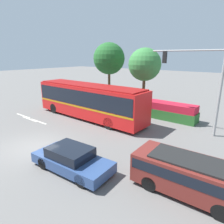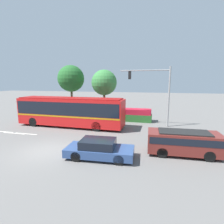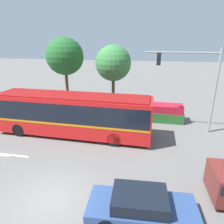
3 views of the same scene
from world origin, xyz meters
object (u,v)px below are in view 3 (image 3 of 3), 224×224
at_px(traffic_light_pole, 198,78).
at_px(street_tree_left, 65,56).
at_px(street_tree_centre, 113,63).
at_px(city_bus, 73,113).
at_px(sedan_foreground, 141,207).

bearing_deg(traffic_light_pole, street_tree_left, -21.20).
bearing_deg(street_tree_centre, city_bus, -103.19).
bearing_deg(sedan_foreground, city_bus, 125.11).
bearing_deg(street_tree_left, street_tree_centre, -2.41).
bearing_deg(city_bus, street_tree_centre, -102.13).
relative_size(sedan_foreground, street_tree_centre, 0.68).
relative_size(street_tree_left, street_tree_centre, 1.11).
distance_m(city_bus, street_tree_centre, 8.00).
bearing_deg(street_tree_left, city_bus, -64.21).
height_order(city_bus, street_tree_centre, street_tree_centre).
xyz_separation_m(sedan_foreground, traffic_light_pole, (3.43, 9.50, 3.70)).
height_order(city_bus, traffic_light_pole, traffic_light_pole).
bearing_deg(city_bus, traffic_light_pole, -163.06).
distance_m(traffic_light_pole, street_tree_centre, 8.71).
xyz_separation_m(city_bus, sedan_foreground, (5.60, -6.94, -1.23)).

